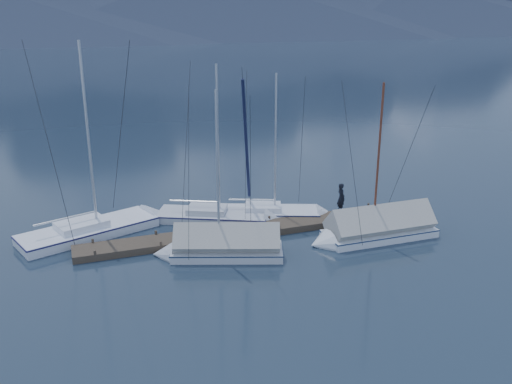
% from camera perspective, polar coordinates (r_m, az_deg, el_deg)
% --- Properties ---
extents(ground, '(1000.00, 1000.00, 0.00)m').
position_cam_1_polar(ground, '(26.14, 1.49, -5.88)').
color(ground, '#14202F').
rests_on(ground, ground).
extents(dock, '(18.00, 1.50, 0.54)m').
position_cam_1_polar(dock, '(27.82, -0.00, -4.09)').
color(dock, '#382D23').
rests_on(dock, ground).
extents(mooring_posts, '(15.12, 1.52, 0.35)m').
position_cam_1_polar(mooring_posts, '(27.57, -0.98, -3.76)').
color(mooring_posts, '#382D23').
rests_on(mooring_posts, ground).
extents(sailboat_open_left, '(8.23, 4.78, 10.51)m').
position_cam_1_polar(sailboat_open_left, '(29.10, -15.34, -3.59)').
color(sailboat_open_left, white).
rests_on(sailboat_open_left, ground).
extents(sailboat_open_mid, '(7.08, 4.76, 9.16)m').
position_cam_1_polar(sailboat_open_mid, '(29.43, -2.92, -2.72)').
color(sailboat_open_mid, silver).
rests_on(sailboat_open_mid, ground).
extents(sailboat_open_right, '(6.72, 4.05, 8.60)m').
position_cam_1_polar(sailboat_open_right, '(30.00, 2.86, -2.32)').
color(sailboat_open_right, silver).
rests_on(sailboat_open_right, ground).
extents(sailboat_covered_near, '(6.61, 2.85, 8.57)m').
position_cam_1_polar(sailboat_covered_near, '(27.57, 11.98, -4.01)').
color(sailboat_covered_near, white).
rests_on(sailboat_covered_near, ground).
extents(sailboat_covered_far, '(6.26, 3.68, 8.43)m').
position_cam_1_polar(sailboat_covered_far, '(25.17, -4.16, -5.89)').
color(sailboat_covered_far, silver).
rests_on(sailboat_covered_far, ground).
extents(person, '(0.40, 0.60, 1.64)m').
position_cam_1_polar(person, '(29.82, 8.94, -0.61)').
color(person, black).
rests_on(person, dock).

